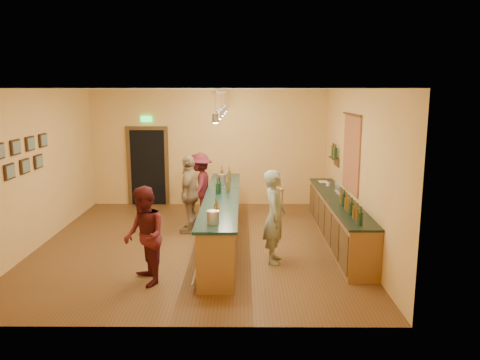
{
  "coord_description": "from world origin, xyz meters",
  "views": [
    {
      "loc": [
        0.94,
        -9.38,
        3.18
      ],
      "look_at": [
        0.88,
        0.2,
        1.33
      ],
      "focal_mm": 35.0,
      "sensor_mm": 36.0,
      "label": 1
    }
  ],
  "objects_px": {
    "bartender": "(275,217)",
    "customer_b": "(190,194)",
    "tasting_bar": "(222,216)",
    "bar_stool": "(277,194)",
    "customer_a": "(144,236)",
    "customer_c": "(200,186)",
    "back_counter": "(338,219)"
  },
  "relations": [
    {
      "from": "back_counter",
      "to": "bar_stool",
      "type": "relative_size",
      "value": 6.25
    },
    {
      "from": "bartender",
      "to": "customer_c",
      "type": "relative_size",
      "value": 1.05
    },
    {
      "from": "customer_a",
      "to": "bar_stool",
      "type": "distance_m",
      "value": 4.92
    },
    {
      "from": "back_counter",
      "to": "tasting_bar",
      "type": "xyz_separation_m",
      "value": [
        -2.46,
        -0.18,
        0.12
      ]
    },
    {
      "from": "back_counter",
      "to": "bartender",
      "type": "xyz_separation_m",
      "value": [
        -1.43,
        -1.19,
        0.39
      ]
    },
    {
      "from": "customer_a",
      "to": "customer_c",
      "type": "distance_m",
      "value": 4.07
    },
    {
      "from": "tasting_bar",
      "to": "customer_b",
      "type": "height_order",
      "value": "customer_b"
    },
    {
      "from": "tasting_bar",
      "to": "customer_a",
      "type": "bearing_deg",
      "value": -120.23
    },
    {
      "from": "customer_c",
      "to": "tasting_bar",
      "type": "bearing_deg",
      "value": 25.42
    },
    {
      "from": "back_counter",
      "to": "customer_b",
      "type": "bearing_deg",
      "value": 167.56
    },
    {
      "from": "customer_a",
      "to": "customer_b",
      "type": "relative_size",
      "value": 0.93
    },
    {
      "from": "tasting_bar",
      "to": "bar_stool",
      "type": "height_order",
      "value": "tasting_bar"
    },
    {
      "from": "back_counter",
      "to": "customer_a",
      "type": "distance_m",
      "value": 4.28
    },
    {
      "from": "tasting_bar",
      "to": "bar_stool",
      "type": "bearing_deg",
      "value": 59.36
    },
    {
      "from": "customer_a",
      "to": "back_counter",
      "type": "bearing_deg",
      "value": 96.41
    },
    {
      "from": "customer_a",
      "to": "bar_stool",
      "type": "bearing_deg",
      "value": 124.69
    },
    {
      "from": "tasting_bar",
      "to": "bar_stool",
      "type": "relative_size",
      "value": 7.01
    },
    {
      "from": "customer_c",
      "to": "bar_stool",
      "type": "xyz_separation_m",
      "value": [
        1.93,
        0.2,
        -0.25
      ]
    },
    {
      "from": "customer_b",
      "to": "tasting_bar",
      "type": "bearing_deg",
      "value": 48.86
    },
    {
      "from": "customer_b",
      "to": "customer_c",
      "type": "bearing_deg",
      "value": -178.98
    },
    {
      "from": "tasting_bar",
      "to": "bartender",
      "type": "height_order",
      "value": "bartender"
    },
    {
      "from": "tasting_bar",
      "to": "bartender",
      "type": "xyz_separation_m",
      "value": [
        1.02,
        -1.01,
        0.27
      ]
    },
    {
      "from": "bartender",
      "to": "customer_b",
      "type": "xyz_separation_m",
      "value": [
        -1.79,
        1.91,
        0.01
      ]
    },
    {
      "from": "back_counter",
      "to": "customer_c",
      "type": "xyz_separation_m",
      "value": [
        -3.09,
        1.82,
        0.35
      ]
    },
    {
      "from": "customer_b",
      "to": "customer_c",
      "type": "height_order",
      "value": "customer_b"
    },
    {
      "from": "bartender",
      "to": "bar_stool",
      "type": "distance_m",
      "value": 3.24
    },
    {
      "from": "tasting_bar",
      "to": "customer_b",
      "type": "xyz_separation_m",
      "value": [
        -0.77,
        0.89,
        0.27
      ]
    },
    {
      "from": "bartender",
      "to": "customer_b",
      "type": "height_order",
      "value": "customer_b"
    },
    {
      "from": "bartender",
      "to": "bar_stool",
      "type": "xyz_separation_m",
      "value": [
        0.28,
        3.22,
        -0.29
      ]
    },
    {
      "from": "customer_a",
      "to": "bar_stool",
      "type": "xyz_separation_m",
      "value": [
        2.49,
        4.23,
        -0.24
      ]
    },
    {
      "from": "customer_a",
      "to": "bar_stool",
      "type": "height_order",
      "value": "customer_a"
    },
    {
      "from": "customer_c",
      "to": "bar_stool",
      "type": "relative_size",
      "value": 2.28
    }
  ]
}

